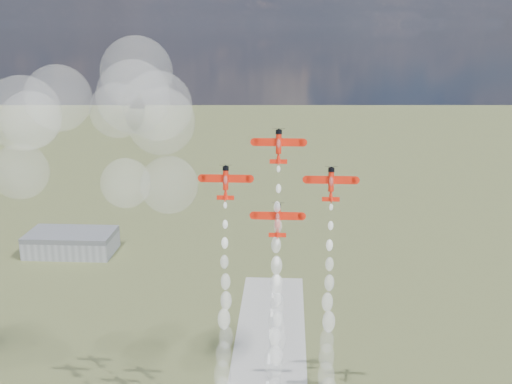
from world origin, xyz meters
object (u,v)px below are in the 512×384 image
object	(u,v)px
hangar	(71,242)
plane_right	(331,183)
plane_lead	(279,146)
plane_left	(226,182)
plane_slot	(278,219)

from	to	relation	value
hangar	plane_right	world-z (taller)	plane_right
plane_lead	plane_left	xyz separation A→B (m)	(-14.28, -2.02, -9.79)
hangar	plane_right	size ratio (longest dim) A/B	3.79
plane_lead	plane_slot	bearing A→B (deg)	-90.00
plane_left	plane_right	distance (m)	28.55
plane_lead	plane_right	size ratio (longest dim) A/B	1.00
hangar	plane_left	world-z (taller)	plane_left
plane_lead	plane_right	bearing A→B (deg)	-8.07
plane_slot	plane_lead	bearing A→B (deg)	90.00
plane_right	hangar	bearing A→B (deg)	129.56
plane_lead	plane_slot	xyz separation A→B (m)	(0.00, -4.05, -19.57)
plane_left	plane_slot	world-z (taller)	plane_left
hangar	plane_right	xyz separation A→B (m)	(138.16, -167.25, 82.18)
plane_lead	plane_left	size ratio (longest dim) A/B	1.00
hangar	plane_left	distance (m)	216.20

